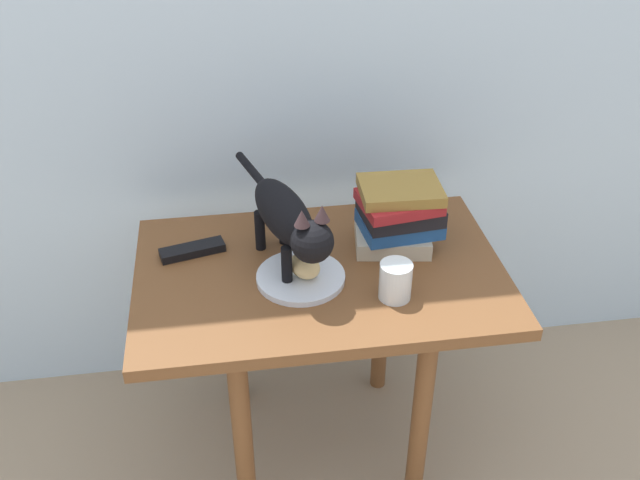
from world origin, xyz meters
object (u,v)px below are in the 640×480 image
(cat, at_px, (289,219))
(candle_jar, at_px, (395,283))
(tv_remote, at_px, (192,250))
(plate, at_px, (301,277))
(book_stack, at_px, (398,215))
(side_table, at_px, (320,299))
(bread_roll, at_px, (305,266))

(cat, bearing_deg, candle_jar, -32.70)
(cat, distance_m, tv_remote, 0.27)
(plate, relative_size, book_stack, 0.95)
(cat, distance_m, book_stack, 0.27)
(side_table, relative_size, book_stack, 4.02)
(side_table, height_order, tv_remote, tv_remote)
(book_stack, xyz_separation_m, candle_jar, (-0.05, -0.19, -0.04))
(plate, distance_m, tv_remote, 0.27)
(plate, distance_m, book_stack, 0.27)
(side_table, height_order, candle_jar, candle_jar)
(bread_roll, distance_m, book_stack, 0.26)
(plate, height_order, book_stack, book_stack)
(bread_roll, height_order, tv_remote, bread_roll)
(side_table, xyz_separation_m, book_stack, (0.19, 0.07, 0.17))
(side_table, distance_m, cat, 0.23)
(side_table, xyz_separation_m, cat, (-0.07, 0.01, 0.22))
(plate, bearing_deg, candle_jar, -25.07)
(candle_jar, bearing_deg, plate, 154.93)
(book_stack, distance_m, tv_remote, 0.49)
(side_table, relative_size, plate, 4.23)
(candle_jar, relative_size, tv_remote, 0.57)
(cat, bearing_deg, side_table, -10.80)
(plate, relative_size, bread_roll, 2.46)
(side_table, bearing_deg, bread_roll, -137.87)
(book_stack, bearing_deg, bread_roll, -155.11)
(cat, xyz_separation_m, candle_jar, (0.21, -0.13, -0.09))
(bread_roll, bearing_deg, cat, 119.97)
(book_stack, distance_m, candle_jar, 0.21)
(bread_roll, relative_size, tv_remote, 0.53)
(bread_roll, xyz_separation_m, tv_remote, (-0.25, 0.14, -0.03))
(plate, distance_m, candle_jar, 0.21)
(plate, xyz_separation_m, cat, (-0.02, 0.05, 0.13))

